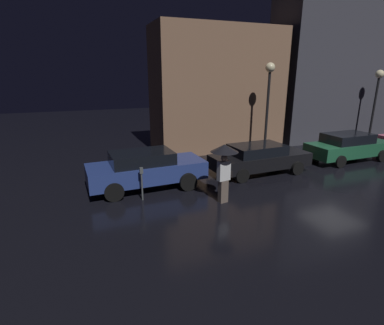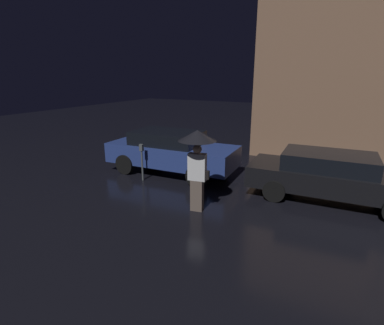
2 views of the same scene
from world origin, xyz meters
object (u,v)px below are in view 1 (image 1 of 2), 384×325
at_px(parked_car_black, 259,158).
at_px(parking_meter, 142,180).
at_px(parked_car_green, 348,146).
at_px(pedestrian_with_umbrella, 224,159).
at_px(street_lamp_far, 377,88).
at_px(parked_car_blue, 146,169).
at_px(street_lamp_near, 269,88).

bearing_deg(parked_car_black, parking_meter, -170.62).
bearing_deg(parked_car_green, parked_car_black, -179.52).
xyz_separation_m(pedestrian_with_umbrella, parking_meter, (-2.66, 1.23, -0.84)).
xyz_separation_m(pedestrian_with_umbrella, street_lamp_far, (13.43, 5.07, 1.93)).
xyz_separation_m(parked_car_black, street_lamp_far, (10.37, 2.70, 2.83)).
distance_m(parked_car_blue, pedestrian_with_umbrella, 3.39).
xyz_separation_m(parked_car_green, parking_meter, (-11.30, -1.22, 0.01)).
bearing_deg(parked_car_green, street_lamp_far, 28.21).
bearing_deg(pedestrian_with_umbrella, parked_car_blue, 123.63).
distance_m(parking_meter, street_lamp_near, 8.86).
distance_m(parked_car_green, street_lamp_near, 5.22).
relative_size(street_lamp_near, street_lamp_far, 1.07).
bearing_deg(parking_meter, street_lamp_far, 13.40).
bearing_deg(pedestrian_with_umbrella, street_lamp_far, 11.40).
bearing_deg(street_lamp_far, parked_car_green, -151.41).
bearing_deg(street_lamp_far, parking_meter, -166.60).
bearing_deg(parked_car_black, pedestrian_with_umbrella, -144.10).
bearing_deg(parked_car_blue, parked_car_black, -2.45).
height_order(street_lamp_near, street_lamp_far, street_lamp_near).
bearing_deg(street_lamp_far, parked_car_blue, -170.37).
relative_size(parked_car_black, street_lamp_near, 0.94).
bearing_deg(parked_car_black, parked_car_green, -1.00).
distance_m(parked_car_black, street_lamp_far, 11.08).
distance_m(parked_car_green, parking_meter, 11.37).
bearing_deg(parked_car_blue, street_lamp_near, 15.57).
distance_m(parked_car_black, parked_car_green, 5.58).
xyz_separation_m(parked_car_green, street_lamp_near, (-3.69, 2.24, 2.94)).
distance_m(parking_meter, street_lamp_far, 16.77).
relative_size(parked_car_green, street_lamp_near, 0.93).
relative_size(parked_car_blue, street_lamp_far, 1.00).
relative_size(parked_car_black, street_lamp_far, 1.01).
distance_m(pedestrian_with_umbrella, parking_meter, 3.05).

